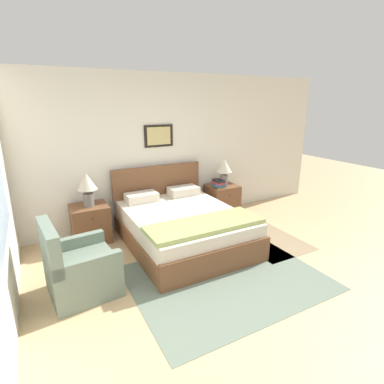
{
  "coord_description": "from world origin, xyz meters",
  "views": [
    {
      "loc": [
        -1.99,
        -2.25,
        2.13
      ],
      "look_at": [
        -0.0,
        1.45,
        0.85
      ],
      "focal_mm": 28.0,
      "sensor_mm": 36.0,
      "label": 1
    }
  ],
  "objects_px": {
    "nightstand_by_door": "(222,200)",
    "table_lamp_by_door": "(224,168)",
    "bed": "(183,226)",
    "armchair": "(79,269)",
    "nightstand_near_window": "(91,223)",
    "table_lamp_near_window": "(87,185)"
  },
  "relations": [
    {
      "from": "armchair",
      "to": "nightstand_near_window",
      "type": "distance_m",
      "value": 1.38
    },
    {
      "from": "armchair",
      "to": "table_lamp_near_window",
      "type": "relative_size",
      "value": 1.74
    },
    {
      "from": "bed",
      "to": "table_lamp_by_door",
      "type": "bearing_deg",
      "value": 30.87
    },
    {
      "from": "armchair",
      "to": "nightstand_near_window",
      "type": "xyz_separation_m",
      "value": [
        0.37,
        1.33,
        -0.0
      ]
    },
    {
      "from": "nightstand_by_door",
      "to": "table_lamp_by_door",
      "type": "xyz_separation_m",
      "value": [
        0.01,
        -0.02,
        0.63
      ]
    },
    {
      "from": "bed",
      "to": "table_lamp_by_door",
      "type": "relative_size",
      "value": 4.01
    },
    {
      "from": "bed",
      "to": "table_lamp_near_window",
      "type": "relative_size",
      "value": 4.01
    },
    {
      "from": "bed",
      "to": "nightstand_near_window",
      "type": "bearing_deg",
      "value": 148.18
    },
    {
      "from": "bed",
      "to": "nightstand_by_door",
      "type": "xyz_separation_m",
      "value": [
        1.23,
        0.77,
        0.0
      ]
    },
    {
      "from": "bed",
      "to": "table_lamp_near_window",
      "type": "bearing_deg",
      "value": 148.77
    },
    {
      "from": "bed",
      "to": "table_lamp_by_door",
      "type": "xyz_separation_m",
      "value": [
        1.25,
        0.75,
        0.63
      ]
    },
    {
      "from": "nightstand_near_window",
      "to": "table_lamp_near_window",
      "type": "relative_size",
      "value": 1.15
    },
    {
      "from": "armchair",
      "to": "table_lamp_near_window",
      "type": "height_order",
      "value": "table_lamp_near_window"
    },
    {
      "from": "bed",
      "to": "armchair",
      "type": "distance_m",
      "value": 1.7
    },
    {
      "from": "nightstand_near_window",
      "to": "nightstand_by_door",
      "type": "height_order",
      "value": "same"
    },
    {
      "from": "table_lamp_by_door",
      "to": "nightstand_near_window",
      "type": "bearing_deg",
      "value": 179.52
    },
    {
      "from": "nightstand_by_door",
      "to": "table_lamp_by_door",
      "type": "height_order",
      "value": "table_lamp_by_door"
    },
    {
      "from": "nightstand_near_window",
      "to": "table_lamp_near_window",
      "type": "height_order",
      "value": "table_lamp_near_window"
    },
    {
      "from": "bed",
      "to": "nightstand_by_door",
      "type": "distance_m",
      "value": 1.45
    },
    {
      "from": "bed",
      "to": "armchair",
      "type": "relative_size",
      "value": 2.3
    },
    {
      "from": "armchair",
      "to": "table_lamp_by_door",
      "type": "distance_m",
      "value": 3.2
    },
    {
      "from": "table_lamp_by_door",
      "to": "table_lamp_near_window",
      "type": "bearing_deg",
      "value": 180.0
    }
  ]
}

